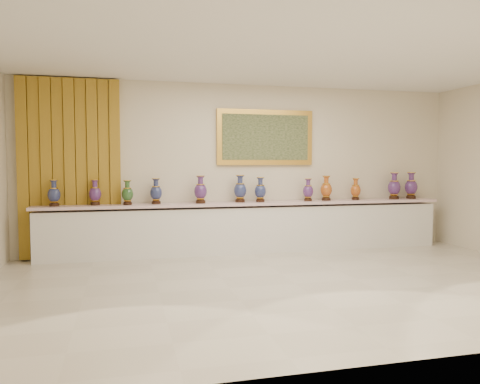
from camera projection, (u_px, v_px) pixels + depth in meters
The scene contains 16 objects.
ground at pixel (295, 284), 6.17m from camera, with size 8.00×8.00×0.00m, color beige.
room at pixel (104, 163), 7.83m from camera, with size 8.00×8.00×8.00m.
counter at pixel (250, 228), 8.34m from camera, with size 7.28×0.48×0.90m.
vase_0 at pixel (54, 194), 7.47m from camera, with size 0.23×0.23×0.43m.
vase_1 at pixel (95, 194), 7.68m from camera, with size 0.22×0.22×0.42m.
vase_2 at pixel (127, 194), 7.74m from camera, with size 0.23×0.23×0.41m.
vase_3 at pixel (156, 192), 7.91m from camera, with size 0.22×0.22×0.43m.
vase_4 at pixel (201, 191), 8.04m from camera, with size 0.26×0.26×0.48m.
vase_5 at pixel (240, 190), 8.26m from camera, with size 0.26×0.26×0.48m.
vase_6 at pixel (260, 191), 8.31m from camera, with size 0.21×0.21×0.44m.
vase_7 at pixel (308, 191), 8.53m from camera, with size 0.20×0.20×0.41m.
vase_8 at pixel (326, 189), 8.63m from camera, with size 0.24×0.24×0.46m.
vase_9 at pixel (356, 190), 8.80m from camera, with size 0.25×0.25×0.41m.
vase_10 at pixel (394, 187), 8.99m from camera, with size 0.31×0.31×0.51m.
vase_11 at pixel (411, 187), 9.09m from camera, with size 0.26×0.26×0.51m.
label_card at pixel (173, 204), 7.84m from camera, with size 0.10×0.06×0.00m, color white.
Camera 1 is at (-2.18, -5.73, 1.59)m, focal length 35.00 mm.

